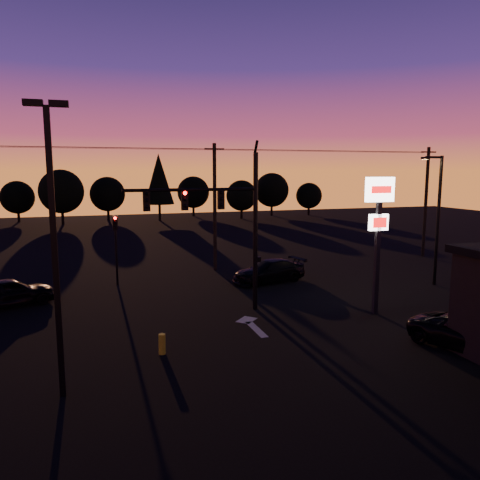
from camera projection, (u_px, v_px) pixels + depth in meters
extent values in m
plane|color=black|center=(253.00, 338.00, 20.02)|extent=(120.00, 120.00, 0.00)
cube|color=beige|center=(256.00, 329.00, 21.11)|extent=(0.35, 2.20, 0.01)
cube|color=beige|center=(247.00, 320.00, 22.43)|extent=(1.20, 1.20, 0.01)
cylinder|color=black|center=(255.00, 233.00, 23.65)|extent=(0.24, 0.24, 8.00)
cylinder|color=black|center=(256.00, 148.00, 23.03)|extent=(0.14, 0.52, 0.76)
cylinder|color=black|center=(192.00, 190.00, 22.34)|extent=(6.50, 0.16, 0.16)
cube|color=black|center=(221.00, 200.00, 22.86)|extent=(0.32, 0.22, 0.95)
sphere|color=black|center=(222.00, 193.00, 22.68)|extent=(0.18, 0.18, 0.18)
sphere|color=black|center=(222.00, 199.00, 22.73)|extent=(0.18, 0.18, 0.18)
sphere|color=black|center=(222.00, 205.00, 22.77)|extent=(0.18, 0.18, 0.18)
cube|color=black|center=(185.00, 200.00, 22.31)|extent=(0.32, 0.22, 0.95)
sphere|color=#FF0705|center=(185.00, 193.00, 22.14)|extent=(0.18, 0.18, 0.18)
sphere|color=black|center=(185.00, 199.00, 22.18)|extent=(0.18, 0.18, 0.18)
sphere|color=black|center=(185.00, 206.00, 22.23)|extent=(0.18, 0.18, 0.18)
cube|color=black|center=(146.00, 201.00, 21.77)|extent=(0.32, 0.22, 0.95)
sphere|color=black|center=(147.00, 194.00, 21.60)|extent=(0.18, 0.18, 0.18)
sphere|color=black|center=(147.00, 200.00, 21.64)|extent=(0.18, 0.18, 0.18)
sphere|color=black|center=(147.00, 207.00, 21.68)|extent=(0.18, 0.18, 0.18)
cube|color=black|center=(259.00, 260.00, 23.91)|extent=(0.22, 0.18, 0.28)
cylinder|color=black|center=(116.00, 257.00, 29.08)|extent=(0.14, 0.14, 3.60)
cube|color=black|center=(115.00, 223.00, 28.77)|extent=(0.30, 0.20, 0.90)
sphere|color=#FF0705|center=(115.00, 218.00, 28.61)|extent=(0.18, 0.18, 0.18)
sphere|color=black|center=(115.00, 223.00, 28.65)|extent=(0.18, 0.18, 0.18)
sphere|color=black|center=(115.00, 227.00, 28.69)|extent=(0.18, 0.18, 0.18)
cube|color=black|center=(55.00, 257.00, 14.27)|extent=(0.18, 0.18, 9.00)
cube|color=black|center=(33.00, 103.00, 13.49)|extent=(0.55, 0.30, 0.18)
cube|color=black|center=(59.00, 104.00, 13.70)|extent=(0.55, 0.30, 0.18)
cube|color=black|center=(377.00, 250.00, 23.07)|extent=(0.22, 0.22, 6.40)
cube|color=white|center=(380.00, 189.00, 22.63)|extent=(1.50, 0.25, 1.20)
cube|color=red|center=(382.00, 190.00, 22.50)|extent=(1.10, 0.02, 0.35)
cube|color=white|center=(378.00, 222.00, 22.86)|extent=(1.00, 0.22, 0.80)
cube|color=red|center=(380.00, 223.00, 22.74)|extent=(0.75, 0.02, 0.50)
cylinder|color=black|center=(438.00, 221.00, 28.83)|extent=(0.20, 0.20, 8.00)
cylinder|color=black|center=(434.00, 157.00, 28.07)|extent=(1.20, 0.14, 0.14)
cube|color=black|center=(425.00, 158.00, 27.90)|extent=(0.50, 0.22, 0.14)
plane|color=#FFB759|center=(425.00, 159.00, 27.91)|extent=(0.35, 0.35, 0.00)
cylinder|color=black|center=(215.00, 208.00, 33.15)|extent=(0.26, 0.26, 9.00)
cube|color=black|center=(214.00, 149.00, 32.54)|extent=(1.40, 0.10, 0.10)
cylinder|color=black|center=(426.00, 202.00, 38.57)|extent=(0.26, 0.26, 9.00)
cube|color=black|center=(429.00, 152.00, 37.97)|extent=(1.40, 0.10, 0.10)
cylinder|color=black|center=(78.00, 147.00, 29.27)|extent=(18.00, 0.02, 0.02)
cylinder|color=black|center=(78.00, 147.00, 29.83)|extent=(18.00, 0.02, 0.02)
cylinder|color=black|center=(78.00, 148.00, 30.40)|extent=(18.00, 0.02, 0.02)
cylinder|color=black|center=(334.00, 151.00, 34.70)|extent=(18.00, 0.02, 0.02)
cylinder|color=black|center=(330.00, 151.00, 35.26)|extent=(18.00, 0.02, 0.02)
cylinder|color=black|center=(326.00, 152.00, 35.83)|extent=(18.00, 0.02, 0.02)
cylinder|color=gold|center=(162.00, 344.00, 18.23)|extent=(0.27, 0.27, 0.81)
cylinder|color=black|center=(19.00, 217.00, 65.02)|extent=(0.36, 0.36, 1.38)
sphere|color=black|center=(17.00, 197.00, 64.61)|extent=(4.54, 4.54, 4.54)
cylinder|color=black|center=(63.00, 218.00, 62.09)|extent=(0.36, 0.36, 1.75)
sphere|color=black|center=(61.00, 191.00, 61.57)|extent=(5.77, 5.78, 5.78)
cylinder|color=black|center=(108.00, 215.00, 67.69)|extent=(0.36, 0.36, 1.50)
sphere|color=black|center=(108.00, 194.00, 67.24)|extent=(4.95, 4.95, 4.95)
cylinder|color=black|center=(160.00, 212.00, 66.91)|extent=(0.36, 0.36, 2.38)
cone|color=black|center=(159.00, 179.00, 66.21)|extent=(4.18, 4.18, 7.12)
cylinder|color=black|center=(194.00, 211.00, 73.49)|extent=(0.36, 0.36, 1.50)
sphere|color=black|center=(193.00, 192.00, 73.05)|extent=(4.95, 4.95, 4.95)
cylinder|color=black|center=(242.00, 214.00, 69.66)|extent=(0.36, 0.36, 1.38)
sphere|color=black|center=(242.00, 196.00, 69.25)|extent=(4.54, 4.54, 4.54)
cylinder|color=black|center=(272.00, 211.00, 74.27)|extent=(0.36, 0.36, 1.62)
sphere|color=black|center=(272.00, 190.00, 73.79)|extent=(5.36, 5.36, 5.36)
cylinder|color=black|center=(309.00, 211.00, 75.17)|extent=(0.36, 0.36, 1.25)
sphere|color=black|center=(309.00, 196.00, 74.80)|extent=(4.12, 4.12, 4.12)
imported|color=black|center=(9.00, 292.00, 24.58)|extent=(4.86, 3.30, 1.54)
imported|color=black|center=(269.00, 271.00, 30.03)|extent=(5.23, 3.01, 1.43)
imported|color=black|center=(470.00, 334.00, 18.67)|extent=(3.75, 5.12, 1.29)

